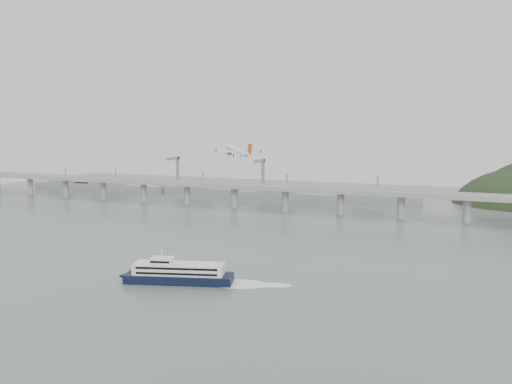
% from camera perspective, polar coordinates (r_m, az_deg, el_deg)
% --- Properties ---
extents(ground, '(900.00, 900.00, 0.00)m').
position_cam_1_polar(ground, '(256.19, -4.65, -9.49)').
color(ground, slate).
rests_on(ground, ground).
extents(bridge, '(800.00, 22.00, 23.90)m').
position_cam_1_polar(bridge, '(437.30, 6.96, -0.12)').
color(bridge, gray).
rests_on(bridge, ground).
extents(distant_fleet, '(453.00, 60.90, 40.00)m').
position_cam_1_polar(distant_fleet, '(556.35, -6.80, 0.29)').
color(distant_fleet, gray).
rests_on(distant_fleet, ground).
extents(ferry, '(83.69, 32.34, 16.13)m').
position_cam_1_polar(ferry, '(246.42, -8.79, -9.18)').
color(ferry, black).
rests_on(ferry, ground).
extents(airliner, '(32.25, 30.23, 9.81)m').
position_cam_1_polar(airliner, '(331.67, -2.13, 4.74)').
color(airliner, white).
rests_on(airliner, ground).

